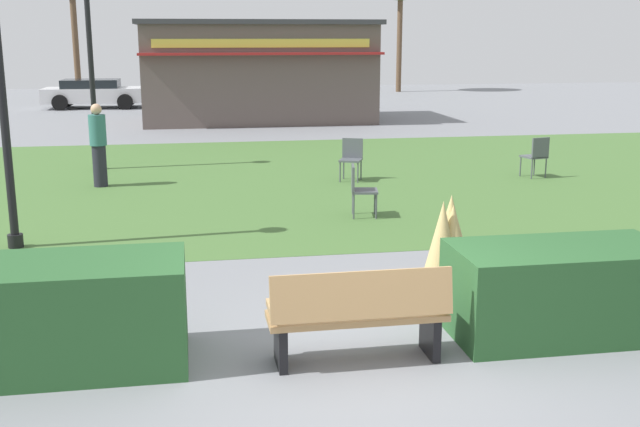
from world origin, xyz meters
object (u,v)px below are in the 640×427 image
at_px(food_kiosk, 258,71).
at_px(cafe_chair_west, 352,156).
at_px(lamppost_far, 90,45).
at_px(cafe_chair_center, 537,154).
at_px(person_strolling, 98,145).
at_px(parked_car_center_slot, 222,91).
at_px(park_bench, 359,315).
at_px(cafe_chair_east, 359,186).
at_px(parked_car_west_slot, 94,93).

bearing_deg(food_kiosk, cafe_chair_west, -85.80).
xyz_separation_m(lamppost_far, food_kiosk, (4.62, 9.61, -1.03)).
height_order(cafe_chair_center, person_strolling, person_strolling).
bearing_deg(parked_car_center_slot, cafe_chair_center, -72.31).
bearing_deg(cafe_chair_west, food_kiosk, 94.20).
bearing_deg(cafe_chair_center, park_bench, -123.86).
xyz_separation_m(cafe_chair_east, cafe_chair_center, (4.59, 2.93, 0.00)).
relative_size(cafe_chair_center, person_strolling, 0.53).
distance_m(park_bench, parked_car_west_slot, 27.80).
height_order(lamppost_far, parked_car_center_slot, lamppost_far).
bearing_deg(cafe_chair_center, cafe_chair_east, -147.40).
height_order(lamppost_far, cafe_chair_east, lamppost_far).
bearing_deg(lamppost_far, parked_car_west_slot, 96.34).
distance_m(cafe_chair_east, person_strolling, 5.83).
xyz_separation_m(food_kiosk, cafe_chair_center, (4.89, -12.35, -1.25)).
bearing_deg(food_kiosk, parked_car_west_slot, 136.13).
height_order(food_kiosk, cafe_chair_center, food_kiosk).
xyz_separation_m(lamppost_far, cafe_chair_center, (9.51, -2.74, -2.28)).
bearing_deg(lamppost_far, parked_car_center_slot, 77.04).
relative_size(park_bench, cafe_chair_west, 1.91).
bearing_deg(person_strolling, food_kiosk, 32.92).
bearing_deg(food_kiosk, parked_car_center_slot, 99.29).
bearing_deg(parked_car_center_slot, cafe_chair_west, -84.07).
bearing_deg(parked_car_center_slot, lamppost_far, -102.96).
bearing_deg(lamppost_far, food_kiosk, 64.33).
relative_size(cafe_chair_east, parked_car_west_slot, 0.21).
xyz_separation_m(lamppost_far, cafe_chair_west, (5.50, -2.35, -2.28)).
relative_size(park_bench, lamppost_far, 0.38).
height_order(person_strolling, parked_car_west_slot, person_strolling).
relative_size(food_kiosk, cafe_chair_west, 9.28).
xyz_separation_m(park_bench, cafe_chair_center, (5.91, 8.81, 0.05)).
bearing_deg(cafe_chair_center, cafe_chair_west, 174.50).
height_order(cafe_chair_west, parked_car_center_slot, parked_car_center_slot).
distance_m(cafe_chair_center, parked_car_center_slot, 19.38).
bearing_deg(parked_car_west_slot, park_bench, -78.91).
xyz_separation_m(cafe_chair_west, cafe_chair_east, (-0.58, -3.32, 0.00)).
distance_m(person_strolling, parked_car_center_slot, 18.18).
xyz_separation_m(food_kiosk, cafe_chair_west, (0.88, -11.96, -1.25)).
bearing_deg(cafe_chair_center, person_strolling, 176.33).
height_order(cafe_chair_west, parked_car_west_slot, parked_car_west_slot).
bearing_deg(person_strolling, cafe_chair_center, -40.53).
relative_size(lamppost_far, person_strolling, 2.66).
relative_size(lamppost_far, food_kiosk, 0.54).
relative_size(cafe_chair_east, parked_car_center_slot, 0.21).
height_order(parked_car_west_slot, parked_car_center_slot, same).
height_order(park_bench, cafe_chair_center, park_bench).
height_order(lamppost_far, cafe_chair_center, lamppost_far).
distance_m(park_bench, parked_car_center_slot, 27.28).
xyz_separation_m(cafe_chair_center, person_strolling, (-9.22, 0.59, 0.33)).
relative_size(person_strolling, parked_car_west_slot, 0.40).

